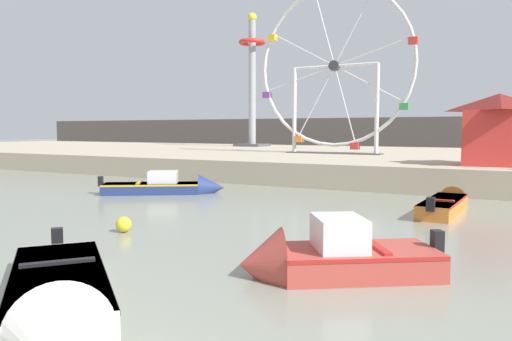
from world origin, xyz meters
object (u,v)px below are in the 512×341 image
at_px(motorboat_faded_red, 324,258).
at_px(mooring_buoy_orange, 124,224).
at_px(carnival_booth_red_striped, 498,128).
at_px(motorboat_orange_hull, 447,203).
at_px(drop_tower_steel_tower, 252,79).
at_px(motorboat_navy_blue, 172,186).
at_px(ferris_wheel_white_frame, 334,69).
at_px(motorboat_white_red_stripe, 59,307).

height_order(motorboat_faded_red, mooring_buoy_orange, motorboat_faded_red).
bearing_deg(carnival_booth_red_striped, motorboat_orange_hull, -105.57).
relative_size(motorboat_faded_red, drop_tower_steel_tower, 0.31).
xyz_separation_m(motorboat_orange_hull, carnival_booth_red_striped, (1.27, 6.92, 2.68)).
height_order(motorboat_navy_blue, motorboat_faded_red, motorboat_faded_red).
xyz_separation_m(motorboat_faded_red, ferris_wheel_white_frame, (-8.13, 23.22, 6.64)).
relative_size(motorboat_orange_hull, mooring_buoy_orange, 12.07).
xyz_separation_m(motorboat_faded_red, mooring_buoy_orange, (-6.43, 1.17, -0.15)).
distance_m(drop_tower_steel_tower, carnival_booth_red_striped, 28.74).
bearing_deg(ferris_wheel_white_frame, motorboat_orange_hull, -56.08).
xyz_separation_m(ferris_wheel_white_frame, carnival_booth_red_striped, (10.45, -6.72, -4.06)).
xyz_separation_m(motorboat_navy_blue, drop_tower_steel_tower, (-9.83, 25.08, 7.54)).
relative_size(motorboat_navy_blue, motorboat_white_red_stripe, 0.97).
bearing_deg(drop_tower_steel_tower, motorboat_orange_hull, -48.24).
bearing_deg(motorboat_navy_blue, mooring_buoy_orange, -94.42).
bearing_deg(carnival_booth_red_striped, motorboat_white_red_stripe, -108.78).
xyz_separation_m(motorboat_navy_blue, ferris_wheel_white_frame, (2.35, 14.80, 6.68)).
bearing_deg(motorboat_white_red_stripe, carnival_booth_red_striped, 115.11).
distance_m(motorboat_faded_red, drop_tower_steel_tower, 39.89).
relative_size(motorboat_navy_blue, mooring_buoy_orange, 11.83).
height_order(motorboat_navy_blue, motorboat_white_red_stripe, motorboat_navy_blue).
bearing_deg(motorboat_navy_blue, motorboat_white_red_stripe, -91.60).
xyz_separation_m(motorboat_faded_red, carnival_booth_red_striped, (2.32, 16.50, 2.58)).
bearing_deg(drop_tower_steel_tower, motorboat_navy_blue, -68.59).
distance_m(motorboat_white_red_stripe, ferris_wheel_white_frame, 28.64).
bearing_deg(drop_tower_steel_tower, ferris_wheel_white_frame, -40.17).
distance_m(motorboat_navy_blue, drop_tower_steel_tower, 27.98).
bearing_deg(motorboat_orange_hull, motorboat_white_red_stripe, 167.06).
height_order(motorboat_faded_red, carnival_booth_red_striped, carnival_booth_red_striped).
distance_m(motorboat_white_red_stripe, motorboat_faded_red, 4.87).
height_order(carnival_booth_red_striped, mooring_buoy_orange, carnival_booth_red_striped).
relative_size(motorboat_faded_red, motorboat_orange_hull, 0.76).
bearing_deg(carnival_booth_red_striped, motorboat_faded_red, -103.14).
xyz_separation_m(motorboat_faded_red, drop_tower_steel_tower, (-20.31, 33.51, 7.49)).
bearing_deg(motorboat_faded_red, motorboat_navy_blue, -73.02).
height_order(motorboat_faded_red, motorboat_orange_hull, motorboat_faded_red).
bearing_deg(motorboat_faded_red, motorboat_orange_hull, -130.46).
bearing_deg(motorboat_orange_hull, carnival_booth_red_striped, -8.14).
height_order(motorboat_navy_blue, carnival_booth_red_striped, carnival_booth_red_striped).
relative_size(ferris_wheel_white_frame, mooring_buoy_orange, 26.20).
distance_m(motorboat_faded_red, mooring_buoy_orange, 6.54).
distance_m(motorboat_navy_blue, motorboat_white_red_stripe, 14.73).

